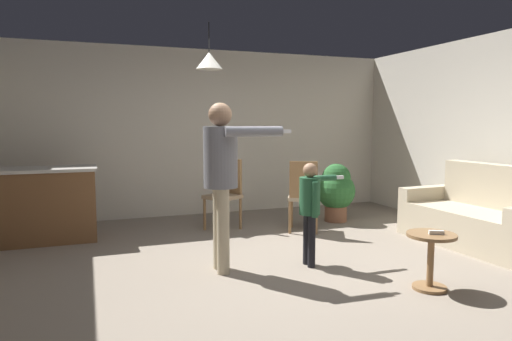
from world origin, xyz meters
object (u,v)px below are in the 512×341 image
object	(u,v)px
couch_floral	(477,219)
side_table_by_couch	(431,254)
dining_chair_by_counter	(226,191)
person_adult	(222,168)
kitchen_counter	(46,205)
potted_plant_corner	(336,190)
dining_chair_near_wall	(304,193)
spare_remote_on_table	(436,232)
person_child	(311,202)

from	to	relation	value
couch_floral	side_table_by_couch	bearing A→B (deg)	119.78
couch_floral	dining_chair_by_counter	world-z (taller)	same
side_table_by_couch	person_adult	size ratio (longest dim) A/B	0.30
kitchen_counter	potted_plant_corner	xyz separation A→B (m)	(4.09, -0.24, 0.01)
side_table_by_couch	dining_chair_near_wall	xyz separation A→B (m)	(-0.12, 2.37, 0.22)
couch_floral	person_adult	distance (m)	3.33
person_adult	dining_chair_near_wall	distance (m)	2.01
dining_chair_near_wall	side_table_by_couch	bearing A→B (deg)	-58.87
person_adult	dining_chair_near_wall	bearing A→B (deg)	131.29
side_table_by_couch	dining_chair_by_counter	world-z (taller)	dining_chair_by_counter
couch_floral	dining_chair_near_wall	world-z (taller)	same
couch_floral	person_adult	world-z (taller)	person_adult
potted_plant_corner	dining_chair_near_wall	bearing A→B (deg)	-149.59
kitchen_counter	spare_remote_on_table	distance (m)	4.63
side_table_by_couch	person_child	distance (m)	1.28
person_adult	person_child	bearing A→B (deg)	83.20
side_table_by_couch	couch_floral	bearing A→B (deg)	32.16
dining_chair_by_counter	spare_remote_on_table	distance (m)	3.16
kitchen_counter	person_adult	world-z (taller)	person_adult
couch_floral	person_child	xyz separation A→B (m)	(-2.33, -0.01, 0.35)
spare_remote_on_table	kitchen_counter	bearing A→B (deg)	137.82
person_child	dining_chair_near_wall	bearing A→B (deg)	157.80
couch_floral	spare_remote_on_table	size ratio (longest dim) A/B	14.11
side_table_by_couch	spare_remote_on_table	world-z (taller)	spare_remote_on_table
kitchen_counter	potted_plant_corner	world-z (taller)	kitchen_counter
person_child	dining_chair_near_wall	xyz separation A→B (m)	(0.59, 1.36, -0.14)
couch_floral	spare_remote_on_table	distance (m)	1.93
side_table_by_couch	person_adult	world-z (taller)	person_adult
couch_floral	person_child	bearing A→B (deg)	87.91
person_child	dining_chair_by_counter	size ratio (longest dim) A/B	1.10
person_adult	dining_chair_by_counter	bearing A→B (deg)	165.01
potted_plant_corner	dining_chair_by_counter	bearing A→B (deg)	176.42
side_table_by_couch	person_child	size ratio (longest dim) A/B	0.47
person_adult	dining_chair_near_wall	world-z (taller)	person_adult
dining_chair_by_counter	spare_remote_on_table	size ratio (longest dim) A/B	7.69
kitchen_counter	person_child	world-z (taller)	person_child
person_child	spare_remote_on_table	bearing A→B (deg)	36.09
person_adult	dining_chair_by_counter	distance (m)	1.93
person_child	dining_chair_near_wall	distance (m)	1.49
kitchen_counter	spare_remote_on_table	size ratio (longest dim) A/B	9.69
person_child	potted_plant_corner	world-z (taller)	person_child
couch_floral	person_child	size ratio (longest dim) A/B	1.67
person_child	dining_chair_near_wall	world-z (taller)	person_child
kitchen_counter	person_child	size ratio (longest dim) A/B	1.15
kitchen_counter	potted_plant_corner	size ratio (longest dim) A/B	1.41
kitchen_counter	couch_floral	bearing A→B (deg)	-22.19
side_table_by_couch	dining_chair_near_wall	size ratio (longest dim) A/B	0.52
kitchen_counter	spare_remote_on_table	world-z (taller)	kitchen_counter
potted_plant_corner	spare_remote_on_table	size ratio (longest dim) A/B	6.87
person_child	potted_plant_corner	distance (m)	2.29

